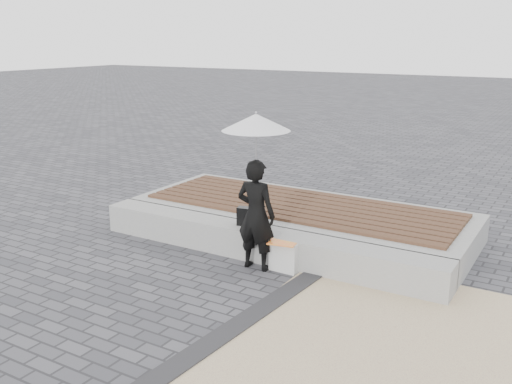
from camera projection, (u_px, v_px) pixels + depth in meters
The scene contains 10 objects.
ground at pixel (187, 303), 6.36m from camera, with size 80.00×80.00×0.00m, color #4A4A4F.
edging_band at pixel (217, 339), 5.57m from camera, with size 0.25×5.20×0.04m, color #28282A.
seating_ledge at pixel (260, 243), 7.64m from camera, with size 5.00×0.45×0.40m, color #9B9B96.
timber_platform at pixel (301, 219), 8.63m from camera, with size 5.00×2.00×0.40m, color #9C9C97.
timber_decking at pixel (301, 205), 8.57m from camera, with size 4.60×1.60×0.04m, color #553023, non-canonical shape.
woman at pixel (256, 215), 7.16m from camera, with size 0.51×0.34×1.41m, color black.
parasol at pixel (256, 122), 6.86m from camera, with size 0.83×0.83×1.06m.
handbag at pixel (250, 217), 7.68m from camera, with size 0.35×0.12×0.25m, color black.
canvas_tote at pixel (284, 256), 7.19m from camera, with size 0.37×0.16×0.39m, color silver.
magazine at pixel (283, 243), 7.10m from camera, with size 0.34×0.25×0.01m, color #FD2C26.
Camera 1 is at (3.63, -4.61, 2.85)m, focal length 40.45 mm.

